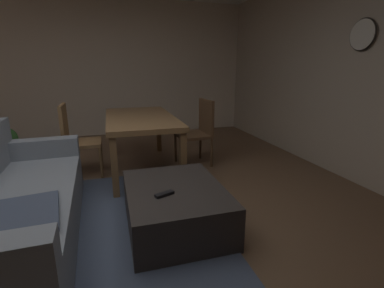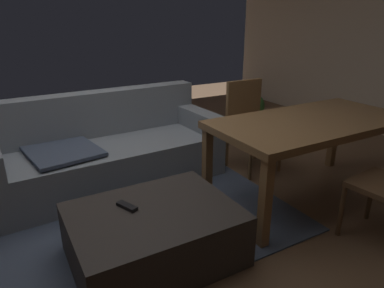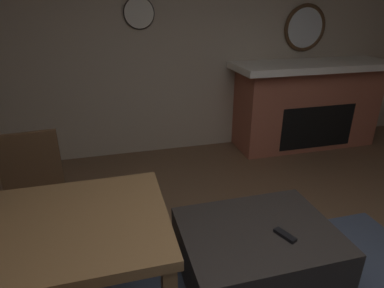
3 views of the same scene
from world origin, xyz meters
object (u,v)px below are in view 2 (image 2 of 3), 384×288
at_px(dining_table, 311,128).
at_px(dining_chair_north, 249,120).
at_px(ottoman_coffee_table, 154,234).
at_px(potted_plant, 253,108).
at_px(tv_remote, 127,206).
at_px(couch, 107,153).

relative_size(dining_table, dining_chair_north, 1.86).
relative_size(ottoman_coffee_table, potted_plant, 2.11).
bearing_deg(dining_table, tv_remote, 179.83).
distance_m(couch, tv_remote, 1.21).
relative_size(tv_remote, dining_table, 0.09).
bearing_deg(couch, dining_chair_north, -14.11).
height_order(couch, tv_remote, couch).
xyz_separation_m(tv_remote, dining_chair_north, (1.66, 0.82, 0.14)).
bearing_deg(dining_table, potted_plant, 63.61).
height_order(dining_table, dining_chair_north, dining_chair_north).
height_order(couch, dining_chair_north, dining_chair_north).
bearing_deg(potted_plant, dining_chair_north, -131.43).
height_order(tv_remote, dining_table, dining_table).
height_order(ottoman_coffee_table, dining_table, dining_table).
bearing_deg(dining_table, ottoman_coffee_table, -175.87).
distance_m(couch, dining_table, 1.91).
distance_m(couch, potted_plant, 2.49).
relative_size(dining_chair_north, potted_plant, 1.84).
xyz_separation_m(ottoman_coffee_table, dining_table, (1.53, 0.11, 0.48)).
xyz_separation_m(couch, ottoman_coffee_table, (-0.08, -1.30, -0.13)).
bearing_deg(couch, potted_plant, 16.36).
xyz_separation_m(dining_chair_north, potted_plant, (0.94, 1.07, -0.22)).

